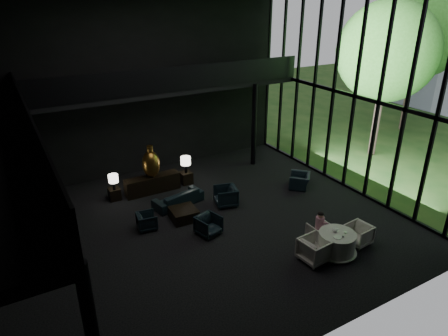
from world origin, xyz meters
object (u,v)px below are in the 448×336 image
dining_table (336,244)px  dining_chair_north (320,232)px  console (152,184)px  bronze_urn (151,164)px  side_table_left (114,194)px  lounge_armchair_south (208,224)px  child (320,220)px  dining_chair_east (358,233)px  side_table_right (186,178)px  lounge_armchair_east (226,194)px  table_lamp_right (186,161)px  dining_chair_west (315,247)px  table_lamp_left (113,179)px  lounge_armchair_west (147,221)px  sofa (178,196)px  coffee_table (184,214)px  window_armchair (300,179)px

dining_table → dining_chair_north: 0.81m
console → bronze_urn: bearing=-90.0°
side_table_left → dining_table: 8.97m
lounge_armchair_south → child: bearing=-49.8°
bronze_urn → dining_chair_east: bronze_urn is taller
side_table_right → lounge_armchair_east: 2.67m
table_lamp_right → dining_chair_east: 7.80m
lounge_armchair_south → dining_chair_west: size_ratio=0.80×
side_table_left → table_lamp_left: size_ratio=0.75×
table_lamp_right → dining_chair_east: bearing=-66.7°
console → bronze_urn: (-0.00, -0.02, 0.96)m
side_table_right → child: bearing=-71.7°
dining_chair_east → dining_chair_west: bearing=-96.4°
side_table_right → lounge_armchair_south: (-1.05, -4.13, 0.12)m
dining_chair_east → child: (-0.98, 0.85, 0.38)m
side_table_left → child: bearing=-50.4°
console → lounge_armchair_west: console is taller
console → child: child is taller
lounge_armchair_west → dining_table: bearing=-125.6°
bronze_urn → lounge_armchair_south: (0.55, -4.04, -0.94)m
table_lamp_right → dining_chair_east: table_lamp_right is taller
side_table_left → dining_chair_north: size_ratio=0.74×
side_table_right → dining_chair_north: size_ratio=0.80×
dining_chair_north → dining_table: bearing=89.8°
child → lounge_armchair_south: bearing=-34.7°
sofa → dining_chair_north: sofa is taller
console → coffee_table: (0.22, -2.69, -0.16)m
window_armchair → table_lamp_left: bearing=-67.2°
table_lamp_right → lounge_armchair_south: size_ratio=0.95×
lounge_armchair_west → dining_chair_west: 5.93m
table_lamp_left → table_lamp_right: size_ratio=0.90×
lounge_armchair_east → dining_chair_east: 5.21m
bronze_urn → dining_table: bronze_urn is taller
child → dining_chair_north: bearing=62.6°
lounge_armchair_east → console: bearing=-124.9°
lounge_armchair_west → lounge_armchair_south: size_ratio=0.78×
lounge_armchair_west → lounge_armchair_east: (3.34, 0.12, 0.18)m
window_armchair → child: bearing=13.3°
table_lamp_left → side_table_right: bearing=0.7°
coffee_table → dining_chair_east: dining_chair_east is taller
lounge_armchair_west → side_table_right: bearing=-38.7°
dining_chair_west → lounge_armchair_west: bearing=36.8°
table_lamp_right → lounge_armchair_west: 3.97m
lounge_armchair_south → dining_chair_east: 5.11m
dining_table → dining_chair_west: (-0.88, 0.06, 0.16)m
table_lamp_right → dining_chair_north: (2.05, -6.37, -0.73)m
dining_chair_east → dining_chair_west: (-1.92, 0.02, 0.10)m
lounge_armchair_east → dining_chair_east: lounge_armchair_east is taller
dining_table → dining_chair_west: 0.90m
dining_chair_east → dining_table: bearing=-93.4°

